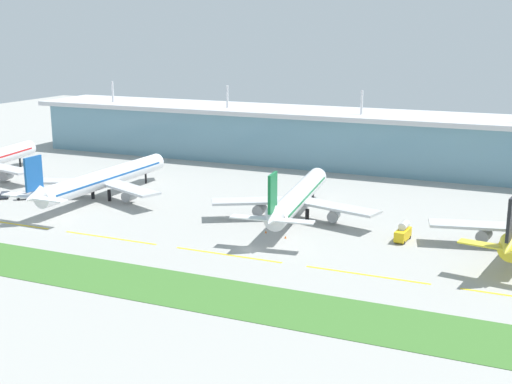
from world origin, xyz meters
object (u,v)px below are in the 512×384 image
airliner_center (297,197)px  baggage_cart (23,196)px  fuel_truck (403,232)px  safety_cone_nose_front (266,232)px  airliner_near_middle (103,179)px  safety_cone_left_wingtip (286,237)px  pushback_tug (5,195)px

airliner_center → baggage_cart: bearing=-171.1°
baggage_cart → fuel_truck: bearing=2.6°
fuel_truck → safety_cone_nose_front: bearing=-167.4°
airliner_near_middle → baggage_cart: bearing=-153.6°
fuel_truck → baggage_cart: (-119.41, -5.52, -1.00)m
safety_cone_nose_front → safety_cone_left_wingtip: bearing=-19.3°
safety_cone_left_wingtip → safety_cone_nose_front: 6.86m
fuel_truck → pushback_tug: bearing=-177.1°
airliner_center → safety_cone_nose_front: size_ratio=91.02×
airliner_center → fuel_truck: airliner_center is taller
fuel_truck → pushback_tug: 126.23m
fuel_truck → airliner_center: bearing=165.6°
fuel_truck → safety_cone_left_wingtip: fuel_truck is taller
pushback_tug → baggage_cart: size_ratio=1.27×
airliner_near_middle → safety_cone_left_wingtip: bearing=-13.1°
airliner_near_middle → pushback_tug: airliner_near_middle is taller
pushback_tug → safety_cone_nose_front: (91.28, -1.46, -0.75)m
fuel_truck → safety_cone_nose_front: fuel_truck is taller
baggage_cart → safety_cone_left_wingtip: baggage_cart is taller
baggage_cart → safety_cone_left_wingtip: bearing=-2.8°
baggage_cart → pushback_tug: bearing=-173.2°
safety_cone_left_wingtip → baggage_cart: bearing=177.2°
pushback_tug → safety_cone_left_wingtip: size_ratio=7.12×
airliner_near_middle → fuel_truck: (96.50, -5.84, -4.19)m
safety_cone_left_wingtip → safety_cone_nose_front: same height
fuel_truck → pushback_tug: size_ratio=1.49×
fuel_truck → baggage_cart: size_ratio=1.88×
fuel_truck → pushback_tug: fuel_truck is taller
airliner_near_middle → baggage_cart: 26.10m
airliner_near_middle → airliner_center: size_ratio=1.10×
baggage_cart → safety_cone_left_wingtip: 91.22m
pushback_tug → baggage_cart: (6.65, 0.79, 0.16)m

